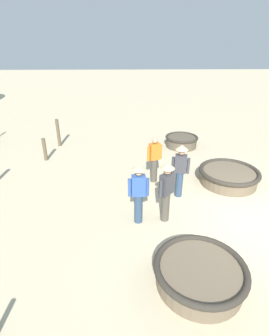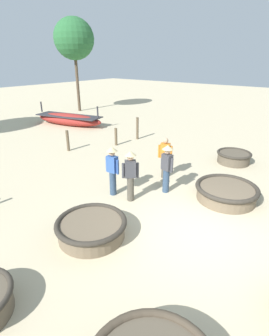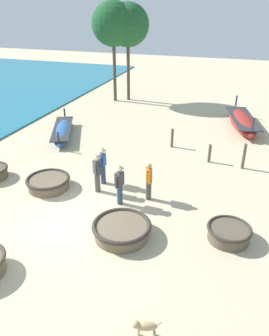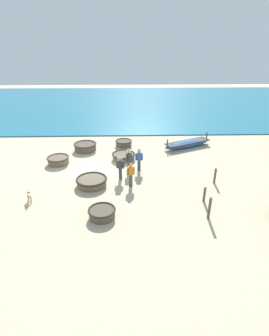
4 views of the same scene
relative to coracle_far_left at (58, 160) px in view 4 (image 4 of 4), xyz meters
name	(u,v)px [view 4 (image 4 of 4)]	position (x,y,z in m)	size (l,w,h in m)	color
ground_plane	(93,170)	(1.17, 2.72, -0.29)	(80.00, 80.00, 0.00)	#C6B793
sea	(138,104)	(-20.11, 6.72, -0.24)	(28.00, 52.00, 0.10)	teal
coracle_far_left	(58,160)	(0.00, 0.00, 0.00)	(1.63, 1.63, 0.54)	brown
coracle_front_left	(124,156)	(-0.67, 4.86, -0.03)	(1.82, 1.82, 0.49)	brown
coracle_weathered	(92,181)	(3.33, 2.87, -0.02)	(1.98, 1.98, 0.50)	brown
coracle_tilted	(85,146)	(-2.60, 1.64, 0.04)	(1.90, 1.90, 0.62)	brown
coracle_nearest	(124,143)	(-3.53, 4.84, -0.02)	(1.45, 1.45, 0.50)	brown
coracle_upturned	(102,213)	(6.71, 3.80, -0.03)	(1.45, 1.45, 0.49)	brown
long_boat_blue_hull	(187,144)	(-3.09, 10.32, 0.01)	(2.74, 4.47, 1.02)	#285693
fisherman_crouching	(120,166)	(2.58, 4.68, 0.66)	(0.36, 0.52, 1.67)	#2D425B
fisherman_standing_left	(129,159)	(1.39, 5.26, 0.66)	(0.39, 0.41, 1.67)	#4C473D
fisherman_hauling	(139,158)	(1.34, 5.96, 0.66)	(0.36, 0.53, 1.67)	#2D425B
fisherman_with_hat	(131,174)	(3.53, 5.35, 0.54)	(0.33, 0.50, 1.57)	#4C473D
dog	(29,196)	(5.12, -0.45, 0.08)	(0.66, 0.36, 0.55)	tan
mooring_post_inland	(215,176)	(3.27, 10.74, 0.22)	(0.14, 0.14, 1.02)	brown
mooring_post_mid_beach	(204,194)	(5.39, 9.49, 0.16)	(0.14, 0.14, 0.91)	brown
mooring_post_shoreline	(209,208)	(6.96, 9.31, 0.32)	(0.14, 0.14, 1.23)	brown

